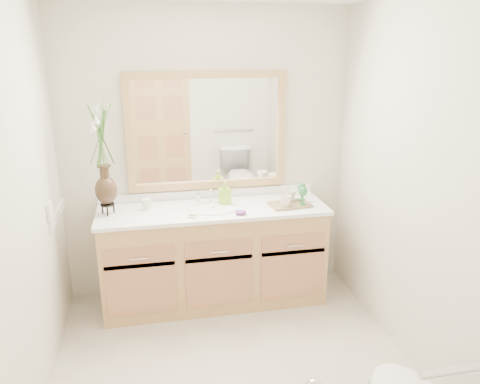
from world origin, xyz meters
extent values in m
plane|color=beige|center=(0.00, 0.00, 0.00)|extent=(2.60, 2.60, 0.00)
cube|color=silver|center=(0.00, 1.30, 1.20)|extent=(2.40, 0.02, 2.40)
cube|color=silver|center=(0.00, -1.30, 1.20)|extent=(2.40, 0.02, 2.40)
cube|color=silver|center=(-1.20, 0.00, 1.20)|extent=(0.02, 2.60, 2.40)
cube|color=silver|center=(1.20, 0.00, 1.20)|extent=(0.02, 2.60, 2.40)
cube|color=tan|center=(0.00, 1.01, 0.40)|extent=(1.80, 0.55, 0.80)
cube|color=white|center=(0.00, 1.01, 0.82)|extent=(1.84, 0.57, 0.03)
ellipsoid|color=white|center=(0.00, 0.99, 0.78)|extent=(0.38, 0.30, 0.12)
cylinder|color=silver|center=(0.00, 1.17, 0.89)|extent=(0.02, 0.02, 0.11)
cylinder|color=silver|center=(-0.10, 1.17, 0.87)|extent=(0.02, 0.02, 0.08)
cylinder|color=silver|center=(0.10, 1.17, 0.87)|extent=(0.02, 0.02, 0.08)
cube|color=white|center=(0.00, 1.28, 1.41)|extent=(1.20, 0.01, 0.85)
cube|color=tan|center=(0.00, 1.28, 1.86)|extent=(1.32, 0.04, 0.06)
cube|color=tan|center=(0.00, 1.28, 0.95)|extent=(1.32, 0.04, 0.06)
cube|color=tan|center=(-0.63, 1.28, 1.41)|extent=(0.06, 0.04, 0.85)
cube|color=tan|center=(0.63, 1.28, 1.41)|extent=(0.06, 0.04, 0.85)
cube|color=white|center=(-1.19, 0.76, 0.98)|extent=(0.02, 0.12, 0.12)
cylinder|color=black|center=(-0.82, 1.04, 0.91)|extent=(0.11, 0.11, 0.01)
ellipsoid|color=#302115|center=(-0.82, 1.04, 1.02)|extent=(0.17, 0.17, 0.22)
cylinder|color=#302115|center=(-0.82, 1.04, 1.16)|extent=(0.07, 0.07, 0.10)
cylinder|color=#4C7A33|center=(-0.82, 1.04, 1.42)|extent=(0.06, 0.06, 0.39)
cylinder|color=silver|center=(-0.52, 1.09, 0.87)|extent=(0.07, 0.07, 0.09)
cylinder|color=silver|center=(-0.18, 0.85, 0.84)|extent=(0.09, 0.09, 0.01)
cube|color=beige|center=(-0.18, 0.85, 0.85)|extent=(0.06, 0.05, 0.02)
imported|color=#96CB2F|center=(0.11, 1.11, 0.92)|extent=(0.09, 0.09, 0.17)
ellipsoid|color=#60236B|center=(0.19, 0.82, 0.85)|extent=(0.10, 0.08, 0.03)
cube|color=brown|center=(0.63, 0.95, 0.84)|extent=(0.35, 0.25, 0.02)
imported|color=silver|center=(0.57, 0.89, 0.89)|extent=(0.13, 0.12, 0.10)
imported|color=silver|center=(0.64, 1.01, 0.90)|extent=(0.10, 0.10, 0.10)
cylinder|color=#267238|center=(0.72, 0.90, 0.85)|extent=(0.06, 0.06, 0.01)
cylinder|color=#267238|center=(0.72, 0.90, 0.90)|extent=(0.01, 0.01, 0.10)
ellipsoid|color=#267238|center=(0.72, 0.90, 0.96)|extent=(0.07, 0.07, 0.08)
cylinder|color=#267238|center=(0.75, 1.02, 0.85)|extent=(0.06, 0.06, 0.01)
cylinder|color=#267238|center=(0.75, 1.02, 0.90)|extent=(0.01, 0.01, 0.09)
ellipsoid|color=#267238|center=(0.75, 1.02, 0.96)|extent=(0.07, 0.07, 0.08)
camera|label=1|loc=(-0.49, -2.51, 2.09)|focal=35.00mm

